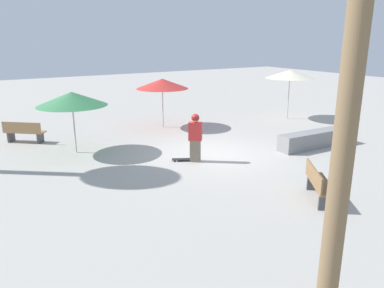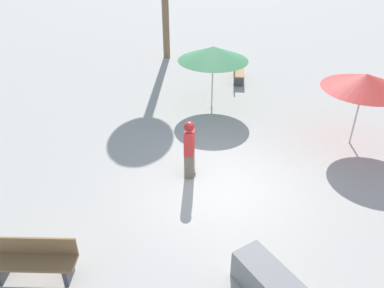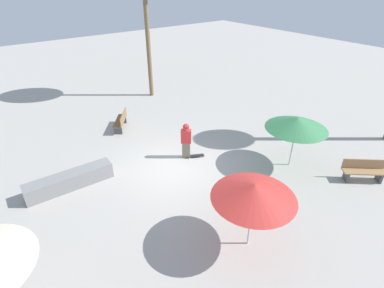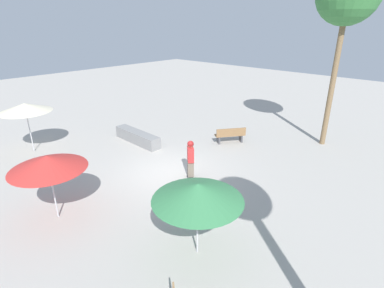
# 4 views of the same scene
# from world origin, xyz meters

# --- Properties ---
(ground_plane) EXTENTS (60.00, 60.00, 0.00)m
(ground_plane) POSITION_xyz_m (0.00, 0.00, 0.00)
(ground_plane) COLOR #ADA8A0
(skater_main) EXTENTS (0.48, 0.46, 1.61)m
(skater_main) POSITION_xyz_m (0.94, 0.36, 0.87)
(skater_main) COLOR #726656
(skater_main) RESTS_ON ground_plane
(skateboard) EXTENTS (0.80, 0.54, 0.07)m
(skateboard) POSITION_xyz_m (1.24, 0.13, 0.06)
(skateboard) COLOR black
(skateboard) RESTS_ON ground_plane
(bench_near) EXTENTS (1.29, 1.55, 0.85)m
(bench_near) POSITION_xyz_m (-0.11, 4.58, 0.43)
(bench_near) COLOR #47474C
(bench_near) RESTS_ON ground_plane
(bench_far) EXTENTS (1.51, 1.37, 0.85)m
(bench_far) POSITION_xyz_m (5.43, -5.08, 0.43)
(bench_far) COLOR #47474C
(bench_far) RESTS_ON ground_plane
(shade_umbrella_red) EXTENTS (2.34, 2.34, 2.21)m
(shade_umbrella_red) POSITION_xyz_m (-0.42, -4.62, 1.99)
(shade_umbrella_red) COLOR #B7B7BC
(shade_umbrella_red) RESTS_ON ground_plane
(shade_umbrella_green) EXTENTS (2.43, 2.43, 2.18)m
(shade_umbrella_green) POSITION_xyz_m (4.06, -2.72, 1.94)
(shade_umbrella_green) COLOR #B7B7BC
(shade_umbrella_green) RESTS_ON ground_plane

